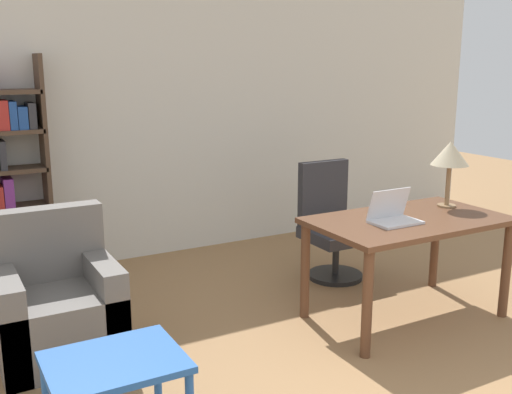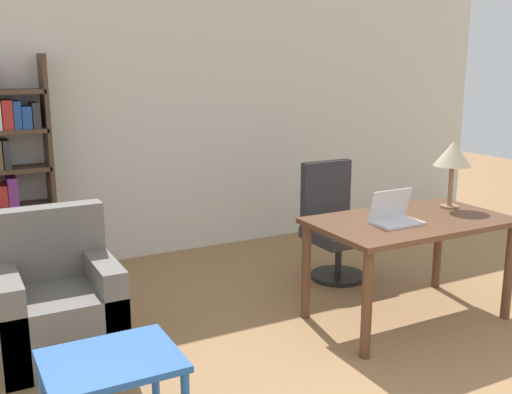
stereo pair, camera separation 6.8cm
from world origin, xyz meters
name	(u,v)px [view 1 (the left image)]	position (x,y,z in m)	size (l,w,h in m)	color
wall_back	(161,120)	(0.00, 4.53, 1.35)	(8.00, 0.06, 2.70)	silver
desk	(408,232)	(1.02, 2.14, 0.67)	(1.45, 0.85, 0.78)	brown
laptop	(393,215)	(0.84, 2.11, 0.83)	(0.35, 0.23, 0.24)	silver
table_lamp	(450,155)	(1.54, 2.27, 1.19)	(0.29, 0.29, 0.52)	olive
office_chair	(331,225)	(1.07, 3.16, 0.47)	(0.52, 0.52, 1.03)	black
side_table_blue	(115,371)	(-1.34, 1.66, 0.41)	(0.67, 0.54, 0.47)	#2356A3
armchair	(56,309)	(-1.40, 2.81, 0.32)	(0.77, 0.72, 0.95)	#66605B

